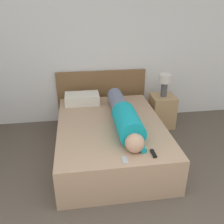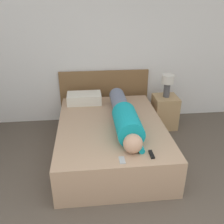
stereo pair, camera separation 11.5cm
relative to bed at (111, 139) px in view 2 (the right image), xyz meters
The scene contains 9 objects.
wall_back 1.64m from the bed, 78.61° to the left, with size 6.08×0.06×2.60m.
bed is the anchor object (origin of this frame).
headboard 1.19m from the bed, 90.00° to the left, with size 1.61×0.04×0.95m.
nightstand 1.28m from the bed, 35.89° to the left, with size 0.41×0.41×0.58m.
table_lamp 1.41m from the bed, 35.89° to the left, with size 0.21×0.21×0.39m.
person_lying 0.45m from the bed, 32.23° to the right, with size 0.33×1.63×0.33m.
pillow_near_headboard 0.93m from the bed, 115.18° to the left, with size 0.57×0.34×0.16m.
tv_remote 0.95m from the bed, 65.17° to the right, with size 0.04×0.15×0.02m.
cell_phone 0.93m from the bed, 87.89° to the right, with size 0.06×0.13×0.01m.
Camera 2 is at (-0.57, -1.01, 2.18)m, focal length 40.00 mm.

